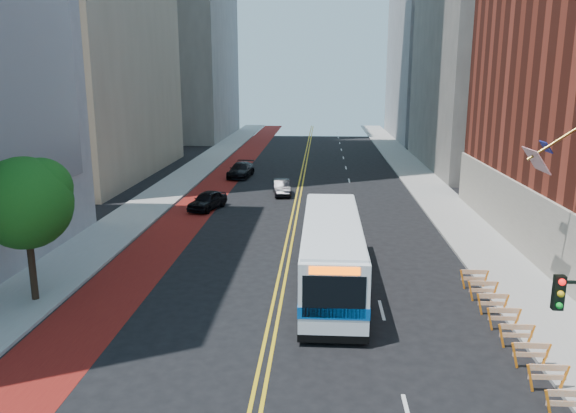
# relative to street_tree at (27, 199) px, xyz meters

# --- Properties ---
(ground) EXTENTS (160.00, 160.00, 0.00)m
(ground) POSITION_rel_street_tree_xyz_m (11.24, -6.04, -4.91)
(ground) COLOR black
(ground) RESTS_ON ground
(sidewalk_left) EXTENTS (4.00, 140.00, 0.15)m
(sidewalk_left) POSITION_rel_street_tree_xyz_m (-0.76, 23.96, -4.84)
(sidewalk_left) COLOR gray
(sidewalk_left) RESTS_ON ground
(sidewalk_right) EXTENTS (4.00, 140.00, 0.15)m
(sidewalk_right) POSITION_rel_street_tree_xyz_m (23.24, 23.96, -4.84)
(sidewalk_right) COLOR gray
(sidewalk_right) RESTS_ON ground
(bus_lane_paint) EXTENTS (3.60, 140.00, 0.01)m
(bus_lane_paint) POSITION_rel_street_tree_xyz_m (3.14, 23.96, -4.91)
(bus_lane_paint) COLOR #610F0D
(bus_lane_paint) RESTS_ON ground
(center_line_inner) EXTENTS (0.14, 140.00, 0.01)m
(center_line_inner) POSITION_rel_street_tree_xyz_m (11.06, 23.96, -4.91)
(center_line_inner) COLOR gold
(center_line_inner) RESTS_ON ground
(center_line_outer) EXTENTS (0.14, 140.00, 0.01)m
(center_line_outer) POSITION_rel_street_tree_xyz_m (11.42, 23.96, -4.91)
(center_line_outer) COLOR gold
(center_line_outer) RESTS_ON ground
(lane_dashes) EXTENTS (0.14, 98.20, 0.01)m
(lane_dashes) POSITION_rel_street_tree_xyz_m (16.04, 31.96, -4.90)
(lane_dashes) COLOR silver
(lane_dashes) RESTS_ON ground
(construction_barriers) EXTENTS (1.42, 10.91, 1.00)m
(construction_barriers) POSITION_rel_street_tree_xyz_m (20.84, -2.62, -4.24)
(construction_barriers) COLOR orange
(construction_barriers) RESTS_ON ground
(street_tree) EXTENTS (4.20, 4.20, 6.70)m
(street_tree) POSITION_rel_street_tree_xyz_m (0.00, 0.00, 0.00)
(street_tree) COLOR black
(street_tree) RESTS_ON sidewalk_left
(transit_bus) EXTENTS (2.85, 12.79, 3.51)m
(transit_bus) POSITION_rel_street_tree_xyz_m (13.79, 2.69, -3.08)
(transit_bus) COLOR silver
(transit_bus) RESTS_ON ground
(car_a) EXTENTS (2.89, 4.59, 1.46)m
(car_a) POSITION_rel_street_tree_xyz_m (4.29, 18.82, -4.18)
(car_a) COLOR black
(car_a) RESTS_ON ground
(car_b) EXTENTS (1.98, 4.19, 1.33)m
(car_b) POSITION_rel_street_tree_xyz_m (9.74, 24.68, -4.25)
(car_b) COLOR black
(car_b) RESTS_ON ground
(car_c) EXTENTS (2.58, 5.36, 1.50)m
(car_c) POSITION_rel_street_tree_xyz_m (4.88, 33.24, -4.16)
(car_c) COLOR black
(car_c) RESTS_ON ground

